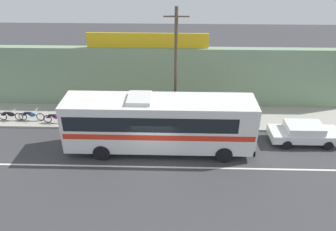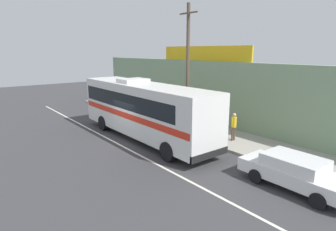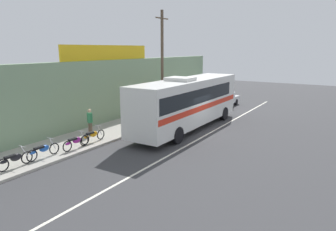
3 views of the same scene
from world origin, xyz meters
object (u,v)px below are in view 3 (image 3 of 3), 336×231
object	(u,v)px
pedestrian_by_curb	(171,100)
motorcycle_black	(76,142)
motorcycle_purple	(93,135)
motorcycle_red	(14,159)
intercity_bus	(188,100)
parked_car	(224,99)
motorcycle_orange	(43,150)
pedestrian_far_right	(90,120)
utility_pole	(162,65)

from	to	relation	value
pedestrian_by_curb	motorcycle_black	bearing A→B (deg)	-175.38
motorcycle_purple	motorcycle_red	distance (m)	4.87
intercity_bus	parked_car	world-z (taller)	intercity_bus
motorcycle_red	motorcycle_purple	bearing A→B (deg)	-1.85
intercity_bus	pedestrian_by_curb	xyz separation A→B (m)	(4.15, 3.89, -0.91)
intercity_bus	motorcycle_red	distance (m)	11.67
parked_car	motorcycle_red	world-z (taller)	parked_car
motorcycle_orange	pedestrian_far_right	distance (m)	4.45
intercity_bus	pedestrian_far_right	xyz separation A→B (m)	(-5.28, 4.25, -0.91)
intercity_bus	utility_pole	world-z (taller)	utility_pole
pedestrian_by_curb	motorcycle_orange	bearing A→B (deg)	-177.20
utility_pole	motorcycle_orange	world-z (taller)	utility_pole
intercity_bus	parked_car	size ratio (longest dim) A/B	2.58
intercity_bus	motorcycle_orange	xyz separation A→B (m)	(-9.57, 3.22, -1.50)
utility_pole	motorcycle_black	xyz separation A→B (m)	(-8.73, 0.12, -3.86)
motorcycle_black	motorcycle_purple	bearing A→B (deg)	4.66
intercity_bus	utility_pole	bearing A→B (deg)	69.46
motorcycle_black	motorcycle_red	distance (m)	3.45
utility_pole	motorcycle_red	xyz separation A→B (m)	(-12.18, 0.39, -3.86)
motorcycle_black	pedestrian_far_right	size ratio (longest dim) A/B	1.06
motorcycle_purple	motorcycle_red	xyz separation A→B (m)	(-4.87, 0.16, 0.00)
parked_car	motorcycle_black	size ratio (longest dim) A/B	2.47
intercity_bus	pedestrian_by_curb	distance (m)	5.76
pedestrian_by_curb	pedestrian_far_right	bearing A→B (deg)	177.85
motorcycle_black	motorcycle_red	world-z (taller)	same
parked_car	motorcycle_purple	size ratio (longest dim) A/B	2.39
motorcycle_black	motorcycle_orange	world-z (taller)	same
utility_pole	pedestrian_far_right	distance (m)	7.27
intercity_bus	parked_car	bearing A→B (deg)	6.57
motorcycle_purple	motorcycle_black	distance (m)	1.43
pedestrian_by_curb	utility_pole	bearing A→B (deg)	-160.89
motorcycle_orange	motorcycle_red	bearing A→B (deg)	-179.58
utility_pole	motorcycle_black	world-z (taller)	utility_pole
parked_car	motorcycle_red	size ratio (longest dim) A/B	2.47
intercity_bus	pedestrian_by_curb	bearing A→B (deg)	43.13
motorcycle_black	utility_pole	bearing A→B (deg)	-0.77
motorcycle_orange	parked_car	bearing A→B (deg)	-6.29
parked_car	pedestrian_by_curb	world-z (taller)	pedestrian_by_curb
intercity_bus	motorcycle_purple	bearing A→B (deg)	153.99
utility_pole	pedestrian_far_right	xyz separation A→B (m)	(-6.34, 1.43, -3.27)
parked_car	motorcycle_black	bearing A→B (deg)	173.96
pedestrian_far_right	motorcycle_black	bearing A→B (deg)	-151.33
intercity_bus	motorcycle_purple	distance (m)	7.12
pedestrian_by_curb	pedestrian_far_right	size ratio (longest dim) A/B	1.00
parked_car	utility_pole	xyz separation A→B (m)	(-8.55, 1.71, 3.69)
motorcycle_purple	pedestrian_by_curb	bearing A→B (deg)	4.62
motorcycle_black	pedestrian_far_right	distance (m)	2.80
motorcycle_red	pedestrian_far_right	xyz separation A→B (m)	(5.84, 1.04, 0.59)
parked_car	pedestrian_far_right	world-z (taller)	pedestrian_far_right
motorcycle_purple	motorcycle_red	size ratio (longest dim) A/B	1.04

